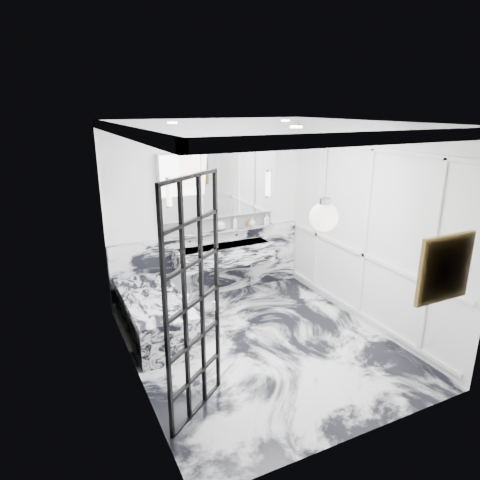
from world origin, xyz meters
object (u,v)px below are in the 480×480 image
mirror_cabinet (219,184)px  bathtub (155,315)px  crittall_door (194,303)px  trough_sink (224,255)px

mirror_cabinet → bathtub: mirror_cabinet is taller
mirror_cabinet → crittall_door: bearing=-118.1°
mirror_cabinet → bathtub: (-1.32, -0.83, -1.54)m
trough_sink → bathtub: bearing=-153.5°
trough_sink → mirror_cabinet: (-0.00, 0.17, 1.09)m
trough_sink → mirror_cabinet: size_ratio=0.84×
crittall_door → mirror_cabinet: size_ratio=1.26×
mirror_cabinet → bathtub: size_ratio=1.15×
mirror_cabinet → bathtub: 2.20m
crittall_door → mirror_cabinet: crittall_door is taller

